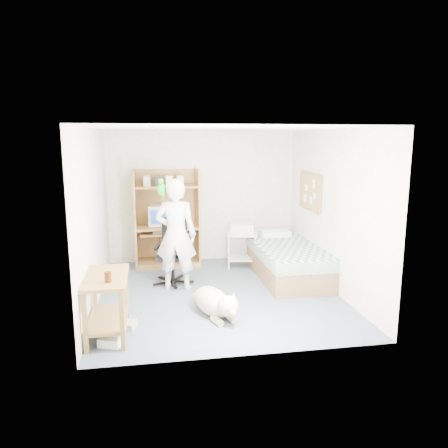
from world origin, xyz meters
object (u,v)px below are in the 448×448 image
side_desk (107,296)px  person (176,235)px  dog (214,302)px  office_chair (173,261)px  bed (287,261)px  printer_cart (242,244)px  computer_hutch (167,222)px

side_desk → person: size_ratio=0.57×
side_desk → dog: (1.36, 0.36, -0.30)m
side_desk → dog: side_desk is taller
office_chair → person: bearing=-69.5°
person → dog: bearing=123.9°
side_desk → bed: bearing=32.5°
bed → dog: bed is taller
office_chair → dog: (0.47, -1.49, -0.19)m
bed → side_desk: bearing=-147.5°
printer_cart → person: bearing=-130.8°
bed → side_desk: size_ratio=2.02×
computer_hutch → printer_cart: (1.35, -0.38, -0.39)m
office_chair → printer_cart: 1.49m
computer_hutch → person: size_ratio=1.02×
side_desk → office_chair: (0.89, 1.85, -0.12)m
printer_cart → side_desk: bearing=-120.0°
dog → office_chair: bearing=88.3°
person → printer_cart: 1.68m
computer_hutch → dog: bearing=-78.7°
office_chair → person: person is taller
side_desk → dog: size_ratio=0.88×
person → dog: person is taller
computer_hutch → person: (0.08, -1.39, 0.06)m
office_chair → bed: bearing=12.6°
person → dog: (0.43, -1.18, -0.69)m
person → office_chair: bearing=-69.5°
printer_cart → bed: bearing=-38.2°
side_desk → printer_cart: size_ratio=1.53×
bed → printer_cart: bearing=131.2°
printer_cart → computer_hutch: bearing=175.0°
bed → printer_cart: (-0.65, 0.74, 0.15)m
side_desk → person: 1.85m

